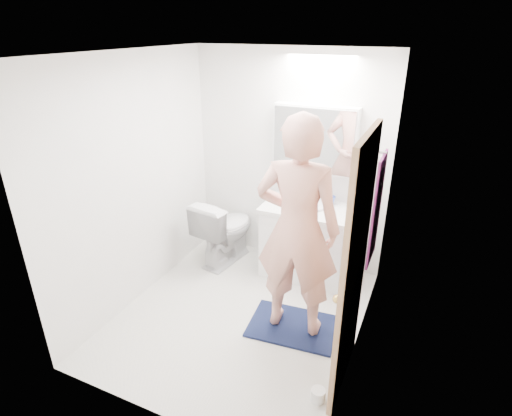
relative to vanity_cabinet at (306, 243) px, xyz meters
The scene contains 23 objects.
floor 1.09m from the vanity_cabinet, 108.90° to the right, with size 2.50×2.50×0.00m, color silver.
ceiling 2.25m from the vanity_cabinet, 108.90° to the right, with size 2.50×2.50×0.00m, color white.
wall_back 0.92m from the vanity_cabinet, 139.22° to the left, with size 2.50×2.50×0.00m, color white.
wall_front 2.38m from the vanity_cabinet, 98.49° to the right, with size 2.50×2.50×0.00m, color white.
wall_left 1.91m from the vanity_cabinet, 146.00° to the right, with size 2.50×2.50×0.00m, color white.
wall_right 1.48m from the vanity_cabinet, 51.43° to the right, with size 2.50×2.50×0.00m, color white.
vanity_cabinet is the anchor object (origin of this frame).
countertop 0.41m from the vanity_cabinet, 90.00° to the right, with size 0.95×0.58×0.04m, color white.
sink_basin 0.45m from the vanity_cabinet, 90.00° to the left, with size 0.36×0.36×0.03m, color white.
faucet 0.56m from the vanity_cabinet, 90.00° to the left, with size 0.02×0.02×0.16m, color silver.
medicine_cabinet 1.13m from the vanity_cabinet, 98.25° to the left, with size 0.88×0.14×0.70m, color white.
mirror_panel 1.12m from the vanity_cabinet, 102.80° to the left, with size 0.84×0.01×0.66m, color silver.
toilet 0.96m from the vanity_cabinet, behind, with size 0.45×0.79×0.80m, color silver.
bath_rug 1.02m from the vanity_cabinet, 78.14° to the right, with size 0.80×0.55×0.02m, color #121639.
person 1.14m from the vanity_cabinet, 78.14° to the right, with size 0.72×0.47×1.96m, color #DC9584.
door 1.63m from the vanity_cabinet, 60.32° to the right, with size 0.04×0.80×2.00m, color tan.
door_knob 1.85m from the vanity_cabinet, 66.28° to the right, with size 0.06×0.06×0.06m, color gold.
towel 1.11m from the vanity_cabinet, 29.04° to the right, with size 0.02×0.42×1.00m, color black.
towel_hook 1.49m from the vanity_cabinet, 29.47° to the right, with size 0.02×0.02×0.07m, color silver.
soap_bottle_a 0.61m from the vanity_cabinet, 148.39° to the left, with size 0.09×0.09×0.22m, color beige.
soap_bottle_b 0.58m from the vanity_cabinet, 136.36° to the left, with size 0.08×0.08×0.18m, color #5378B2.
toothbrush_cup 0.54m from the vanity_cabinet, 38.87° to the left, with size 0.10×0.10×0.10m, color #4462CC.
toilet_paper_roll 1.77m from the vanity_cabinet, 68.42° to the right, with size 0.11×0.11×0.10m, color white.
Camera 1 is at (1.46, -2.86, 2.59)m, focal length 28.69 mm.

